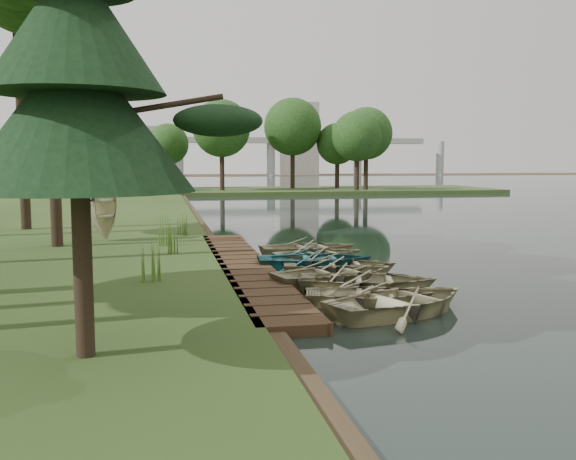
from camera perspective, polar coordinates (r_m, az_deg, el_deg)
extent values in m
plane|color=#3D2F1D|center=(21.07, 0.39, -3.66)|extent=(300.00, 300.00, 0.00)
cube|color=#372415|center=(20.78, -3.94, -3.39)|extent=(1.60, 16.00, 0.30)
cube|color=#334920|center=(71.46, -1.46, 3.49)|extent=(50.00, 14.00, 0.45)
cylinder|color=black|center=(71.21, -20.38, 5.21)|extent=(0.50, 0.50, 4.80)
sphere|color=#234718|center=(71.26, -20.49, 8.10)|extent=(5.60, 5.60, 5.60)
cylinder|color=black|center=(70.47, -15.00, 5.38)|extent=(0.50, 0.50, 4.80)
sphere|color=#234718|center=(70.53, -15.08, 8.30)|extent=(5.60, 5.60, 5.60)
cylinder|color=black|center=(70.37, -9.55, 5.50)|extent=(0.50, 0.50, 4.80)
sphere|color=#234718|center=(70.42, -9.61, 8.43)|extent=(5.60, 5.60, 5.60)
cylinder|color=black|center=(70.89, -4.13, 5.57)|extent=(0.50, 0.50, 4.80)
sphere|color=#234718|center=(70.94, -4.16, 8.48)|extent=(5.60, 5.60, 5.60)
cylinder|color=black|center=(72.03, 1.16, 5.60)|extent=(0.50, 0.50, 4.80)
sphere|color=#234718|center=(72.08, 1.17, 8.46)|extent=(5.60, 5.60, 5.60)
cylinder|color=black|center=(73.75, 6.25, 5.58)|extent=(0.50, 0.50, 4.80)
sphere|color=#234718|center=(73.81, 6.28, 8.37)|extent=(5.60, 5.60, 5.60)
cylinder|color=black|center=(76.03, 11.07, 5.52)|extent=(0.50, 0.50, 4.80)
sphere|color=#234718|center=(76.08, 11.12, 8.23)|extent=(5.60, 5.60, 5.60)
cube|color=#A5A5A0|center=(141.11, -5.58, 7.96)|extent=(90.00, 4.00, 1.20)
cylinder|color=#A5A5A0|center=(141.21, -17.83, 6.07)|extent=(1.80, 1.80, 8.00)
cylinder|color=#A5A5A0|center=(140.39, -9.65, 6.28)|extent=(1.80, 1.80, 8.00)
cylinder|color=#A5A5A0|center=(142.40, -1.53, 6.36)|extent=(1.80, 1.80, 8.00)
cylinder|color=#A5A5A0|center=(147.13, 6.22, 6.32)|extent=(1.80, 1.80, 8.00)
cylinder|color=#A5A5A0|center=(154.32, 13.36, 6.18)|extent=(1.80, 1.80, 8.00)
cube|color=#A5A5A0|center=(164.02, 0.74, 8.09)|extent=(10.00, 8.00, 18.00)
cube|color=#A5A5A0|center=(165.35, -11.67, 6.91)|extent=(8.00, 8.00, 12.00)
imported|color=tan|center=(15.20, 10.07, -5.89)|extent=(4.61, 3.99, 0.80)
imported|color=tan|center=(16.01, 7.22, -5.48)|extent=(3.63, 2.95, 0.66)
imported|color=tan|center=(17.55, 7.06, -4.26)|extent=(4.33, 3.60, 0.77)
imported|color=tan|center=(18.53, 4.31, -3.66)|extent=(4.36, 3.60, 0.78)
imported|color=tan|center=(20.07, 4.63, -2.96)|extent=(3.92, 3.05, 0.74)
imported|color=#296E72|center=(21.09, 2.45, -2.43)|extent=(4.03, 3.04, 0.79)
imported|color=tan|center=(22.71, 2.84, -1.96)|extent=(3.65, 2.90, 0.68)
imported|color=tan|center=(23.99, 1.84, -1.42)|extent=(3.77, 2.79, 0.75)
imported|color=tan|center=(27.50, -15.95, -0.30)|extent=(3.66, 3.45, 0.62)
cylinder|color=black|center=(26.25, -20.21, 9.49)|extent=(0.44, 0.44, 9.97)
cylinder|color=black|center=(33.48, -22.64, 10.05)|extent=(0.47, 0.47, 11.67)
cylinder|color=black|center=(11.29, -17.79, -2.66)|extent=(0.32, 0.32, 3.26)
cone|color=black|center=(11.19, -18.21, 9.90)|extent=(3.80, 3.80, 2.60)
cone|color=black|center=(11.38, -18.47, 17.07)|extent=(2.90, 2.90, 2.25)
cone|color=#3F661E|center=(17.91, -12.10, -2.76)|extent=(0.60, 0.60, 1.12)
cone|color=#3F661E|center=(23.38, -10.36, -0.83)|extent=(0.60, 0.60, 0.97)
cone|color=#3F661E|center=(25.42, -10.98, -0.10)|extent=(0.60, 0.60, 1.13)
cone|color=#3F661E|center=(28.97, -9.29, 0.51)|extent=(0.60, 0.60, 0.96)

